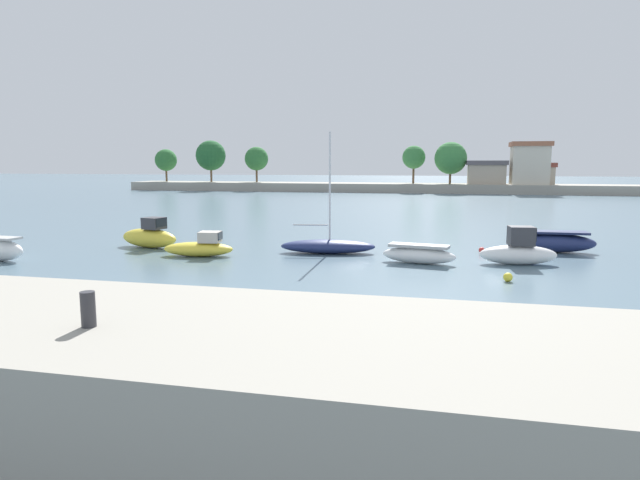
% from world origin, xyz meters
% --- Properties ---
extents(ground_plane, '(400.00, 400.00, 0.00)m').
position_xyz_m(ground_plane, '(0.00, 0.00, 0.00)').
color(ground_plane, slate).
extents(mooring_bollard, '(0.24, 0.24, 0.60)m').
position_xyz_m(mooring_bollard, '(4.00, -9.13, 2.36)').
color(mooring_bollard, '#2D2D33').
rests_on(mooring_bollard, seawall_embankment).
extents(moored_boat_1, '(3.95, 2.08, 1.74)m').
position_xyz_m(moored_boat_1, '(-6.64, 10.99, 0.65)').
color(moored_boat_1, yellow).
rests_on(moored_boat_1, ground).
extents(moored_boat_2, '(3.77, 1.85, 1.29)m').
position_xyz_m(moored_boat_2, '(-2.57, 8.92, 0.46)').
color(moored_boat_2, yellow).
rests_on(moored_boat_2, ground).
extents(moored_boat_3, '(5.21, 2.26, 6.38)m').
position_xyz_m(moored_boat_3, '(3.66, 11.32, 0.40)').
color(moored_boat_3, navy).
rests_on(moored_boat_3, ground).
extents(moored_boat_4, '(3.67, 1.63, 0.92)m').
position_xyz_m(moored_boat_4, '(8.54, 9.38, 0.44)').
color(moored_boat_4, white).
rests_on(moored_boat_4, ground).
extents(moored_boat_5, '(3.69, 1.56, 1.82)m').
position_xyz_m(moored_boat_5, '(13.17, 10.17, 0.65)').
color(moored_boat_5, white).
rests_on(moored_boat_5, ground).
extents(moored_boat_6, '(4.54, 1.41, 1.15)m').
position_xyz_m(moored_boat_6, '(15.35, 14.41, 0.56)').
color(moored_boat_6, navy).
rests_on(moored_boat_6, ground).
extents(mooring_buoy_2, '(0.31, 0.31, 0.31)m').
position_xyz_m(mooring_buoy_2, '(11.68, 13.25, 0.16)').
color(mooring_buoy_2, red).
rests_on(mooring_buoy_2, ground).
extents(mooring_buoy_3, '(0.30, 0.30, 0.30)m').
position_xyz_m(mooring_buoy_3, '(17.14, 19.42, 0.15)').
color(mooring_buoy_3, red).
rests_on(mooring_buoy_3, ground).
extents(mooring_buoy_4, '(0.37, 0.37, 0.37)m').
position_xyz_m(mooring_buoy_4, '(12.29, 6.03, 0.19)').
color(mooring_buoy_4, yellow).
rests_on(mooring_buoy_4, ground).
extents(distant_shoreline, '(91.29, 7.30, 8.80)m').
position_xyz_m(distant_shoreline, '(-0.24, 75.41, 2.73)').
color(distant_shoreline, '#9E998C').
rests_on(distant_shoreline, ground).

